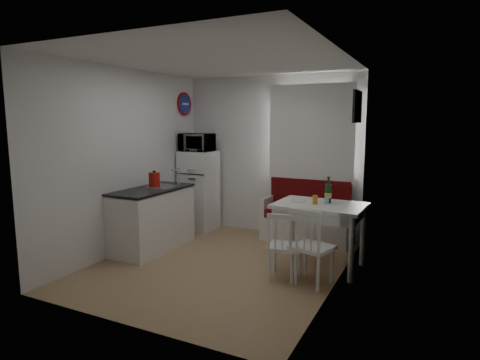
% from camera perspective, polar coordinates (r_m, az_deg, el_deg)
% --- Properties ---
extents(floor, '(3.00, 3.50, 0.02)m').
position_cam_1_polar(floor, '(5.37, -2.88, -11.93)').
color(floor, tan).
rests_on(floor, ground).
extents(ceiling, '(3.00, 3.50, 0.02)m').
position_cam_1_polar(ceiling, '(5.09, -3.10, 16.69)').
color(ceiling, white).
rests_on(ceiling, wall_back).
extents(wall_back, '(3.00, 0.02, 2.60)m').
position_cam_1_polar(wall_back, '(6.64, 4.38, 3.51)').
color(wall_back, white).
rests_on(wall_back, floor).
extents(wall_front, '(3.00, 0.02, 2.60)m').
position_cam_1_polar(wall_front, '(3.65, -16.44, -0.86)').
color(wall_front, white).
rests_on(wall_front, floor).
extents(wall_left, '(0.02, 3.50, 2.60)m').
position_cam_1_polar(wall_left, '(5.94, -15.75, 2.63)').
color(wall_left, white).
rests_on(wall_left, floor).
extents(wall_right, '(0.02, 3.50, 2.60)m').
position_cam_1_polar(wall_right, '(4.54, 13.82, 0.99)').
color(wall_right, white).
rests_on(wall_right, floor).
extents(window, '(1.22, 0.06, 1.47)m').
position_cam_1_polar(window, '(6.37, 10.20, 6.12)').
color(window, white).
rests_on(window, wall_back).
extents(curtain, '(1.35, 0.02, 1.50)m').
position_cam_1_polar(curtain, '(6.30, 10.04, 6.55)').
color(curtain, white).
rests_on(curtain, wall_back).
extents(kitchen_counter, '(0.62, 1.32, 1.16)m').
position_cam_1_polar(kitchen_counter, '(6.01, -12.29, -5.37)').
color(kitchen_counter, white).
rests_on(kitchen_counter, floor).
extents(wall_sign, '(0.03, 0.40, 0.40)m').
position_cam_1_polar(wall_sign, '(7.05, -7.85, 10.65)').
color(wall_sign, '#193397').
rests_on(wall_sign, wall_left).
extents(picture_frame, '(0.04, 0.52, 0.42)m').
position_cam_1_polar(picture_frame, '(5.59, 16.30, 9.97)').
color(picture_frame, black).
rests_on(picture_frame, wall_right).
extents(bench, '(1.34, 0.52, 0.96)m').
position_cam_1_polar(bench, '(6.35, 9.41, -5.80)').
color(bench, white).
rests_on(bench, floor).
extents(dining_table, '(1.13, 0.82, 0.83)m').
position_cam_1_polar(dining_table, '(5.19, 11.26, -4.34)').
color(dining_table, white).
rests_on(dining_table, floor).
extents(chair_left, '(0.43, 0.42, 0.44)m').
position_cam_1_polar(chair_left, '(4.71, 6.13, -8.39)').
color(chair_left, white).
rests_on(chair_left, floor).
extents(chair_right, '(0.51, 0.50, 0.48)m').
position_cam_1_polar(chair_right, '(4.60, 9.98, -8.27)').
color(chair_right, white).
rests_on(chair_right, floor).
extents(fridge, '(0.54, 0.54, 1.36)m').
position_cam_1_polar(fridge, '(6.94, -5.85, -1.47)').
color(fridge, white).
rests_on(fridge, floor).
extents(microwave, '(0.54, 0.36, 0.30)m').
position_cam_1_polar(microwave, '(6.81, -6.18, 5.34)').
color(microwave, white).
rests_on(microwave, fridge).
extents(kettle, '(0.19, 0.19, 0.26)m').
position_cam_1_polar(kettle, '(5.87, -12.07, 0.02)').
color(kettle, '#AF170E').
rests_on(kettle, kitchen_counter).
extents(wine_bottle, '(0.09, 0.09, 0.34)m').
position_cam_1_polar(wine_bottle, '(5.22, 12.44, -1.36)').
color(wine_bottle, '#14411B').
rests_on(wine_bottle, dining_table).
extents(drinking_glass_orange, '(0.07, 0.07, 0.11)m').
position_cam_1_polar(drinking_glass_orange, '(5.13, 10.62, -2.78)').
color(drinking_glass_orange, orange).
rests_on(drinking_glass_orange, dining_table).
extents(drinking_glass_blue, '(0.05, 0.05, 0.09)m').
position_cam_1_polar(drinking_glass_blue, '(5.19, 12.27, -2.80)').
color(drinking_glass_blue, '#80BDD9').
rests_on(drinking_glass_blue, dining_table).
extents(plate, '(0.22, 0.22, 0.02)m').
position_cam_1_polar(plate, '(5.27, 8.19, -2.94)').
color(plate, white).
rests_on(plate, dining_table).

